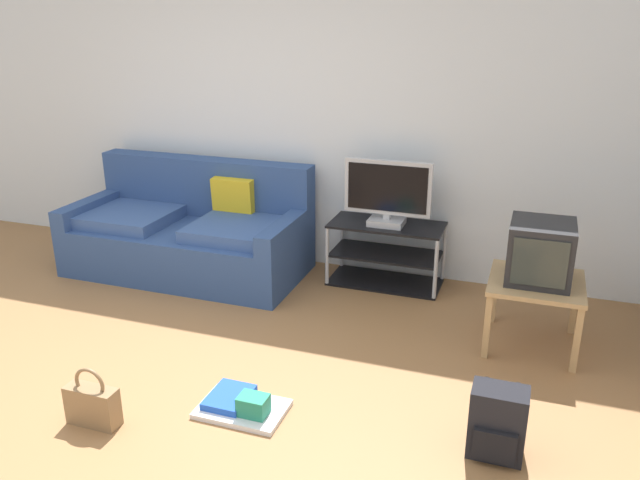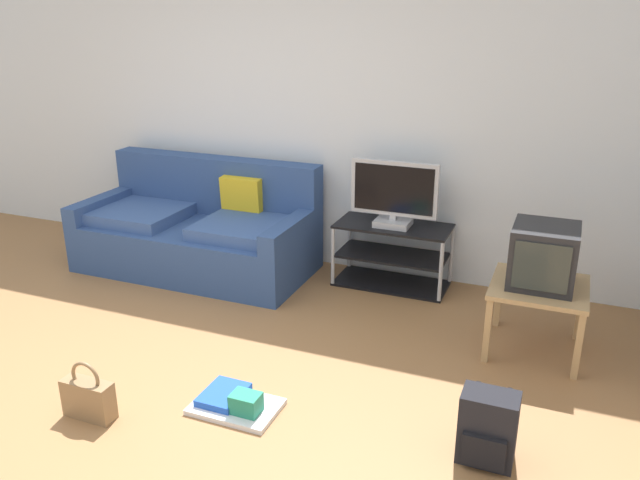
{
  "view_description": "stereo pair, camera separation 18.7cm",
  "coord_description": "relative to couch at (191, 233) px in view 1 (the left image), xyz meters",
  "views": [
    {
      "loc": [
        2.07,
        -2.5,
        2.1
      ],
      "look_at": [
        0.82,
        1.06,
        0.72
      ],
      "focal_mm": 35.65,
      "sensor_mm": 36.0,
      "label": 1
    },
    {
      "loc": [
        2.24,
        -2.44,
        2.1
      ],
      "look_at": [
        0.82,
        1.06,
        0.72
      ],
      "focal_mm": 35.65,
      "sensor_mm": 36.0,
      "label": 2
    }
  ],
  "objects": [
    {
      "name": "handbag",
      "position": [
        0.61,
        -2.1,
        -0.2
      ],
      "size": [
        0.29,
        0.11,
        0.34
      ],
      "rotation": [
        0.0,
        0.0,
        0.22
      ],
      "color": "olive",
      "rests_on": "ground_plane"
    },
    {
      "name": "crt_tv",
      "position": [
        2.78,
        -0.41,
        0.33
      ],
      "size": [
        0.39,
        0.42,
        0.38
      ],
      "color": "#232326",
      "rests_on": "side_table"
    },
    {
      "name": "backpack",
      "position": [
        2.66,
        -1.64,
        -0.14
      ],
      "size": [
        0.27,
        0.25,
        0.37
      ],
      "rotation": [
        0.0,
        0.0,
        -0.31
      ],
      "color": "black",
      "rests_on": "ground_plane"
    },
    {
      "name": "tv_stand",
      "position": [
        1.63,
        0.25,
        -0.07
      ],
      "size": [
        0.9,
        0.43,
        0.51
      ],
      "color": "black",
      "rests_on": "ground_plane"
    },
    {
      "name": "floor_tray",
      "position": [
        1.3,
        -1.74,
        -0.28
      ],
      "size": [
        0.48,
        0.33,
        0.14
      ],
      "color": "silver",
      "rests_on": "ground_plane"
    },
    {
      "name": "ground_plane",
      "position": [
        0.63,
        -1.91,
        -0.33
      ],
      "size": [
        9.0,
        9.8,
        0.02
      ],
      "primitive_type": "cube",
      "color": "olive"
    },
    {
      "name": "wall_back",
      "position": [
        0.63,
        0.54,
        1.03
      ],
      "size": [
        9.0,
        0.1,
        2.7
      ],
      "primitive_type": "cube",
      "color": "silver",
      "rests_on": "ground_plane"
    },
    {
      "name": "couch",
      "position": [
        0.0,
        0.0,
        0.0
      ],
      "size": [
        1.95,
        0.94,
        0.9
      ],
      "color": "navy",
      "rests_on": "ground_plane"
    },
    {
      "name": "flat_tv",
      "position": [
        1.63,
        0.23,
        0.44
      ],
      "size": [
        0.68,
        0.22,
        0.51
      ],
      "color": "#B2B2B7",
      "rests_on": "tv_stand"
    },
    {
      "name": "side_table",
      "position": [
        2.78,
        -0.42,
        0.08
      ],
      "size": [
        0.59,
        0.59,
        0.46
      ],
      "color": "tan",
      "rests_on": "ground_plane"
    }
  ]
}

